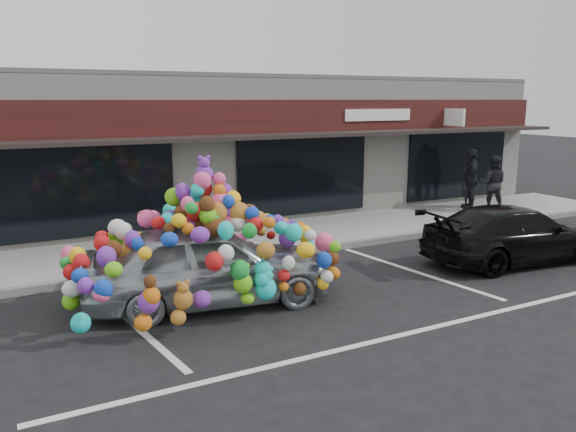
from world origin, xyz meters
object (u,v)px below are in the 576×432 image
toy_car (208,254)px  pedestrian_b (492,183)px  black_sedan (515,234)px  pedestrian_a (468,178)px  pedestrian_c (471,179)px

toy_car → pedestrian_b: size_ratio=2.80×
black_sedan → pedestrian_a: (3.33, 4.82, 0.45)m
black_sedan → pedestrian_c: (3.22, 4.57, 0.47)m
pedestrian_b → pedestrian_c: 0.68m
pedestrian_a → black_sedan: bearing=27.3°
toy_car → pedestrian_a: toy_car is taller
pedestrian_a → toy_car: bearing=-6.2°
pedestrian_a → pedestrian_c: size_ratio=0.98×
pedestrian_a → pedestrian_b: 0.85m
black_sedan → pedestrian_a: bearing=-29.0°
pedestrian_c → black_sedan: bearing=0.7°
black_sedan → pedestrian_a: size_ratio=2.34×
black_sedan → pedestrian_a: pedestrian_a is taller
black_sedan → pedestrian_c: 5.61m
black_sedan → toy_car: bearing=90.2°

